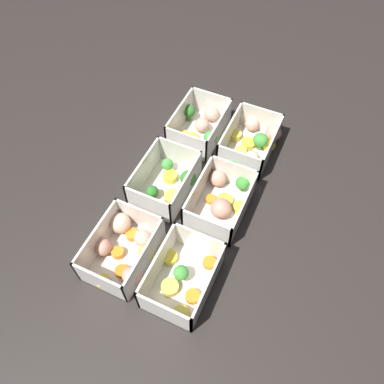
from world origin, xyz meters
name	(u,v)px	position (x,y,z in m)	size (l,w,h in m)	color
ground_plane	(192,198)	(0.00, 0.00, 0.00)	(4.00, 4.00, 0.00)	#282321
container_near_left	(182,279)	(-0.20, -0.07, 0.03)	(0.16, 0.13, 0.08)	silver
container_near_center	(222,201)	(0.01, -0.07, 0.03)	(0.18, 0.12, 0.08)	silver
container_near_right	(252,142)	(0.20, -0.07, 0.03)	(0.18, 0.14, 0.08)	silver
container_far_left	(123,248)	(-0.19, 0.07, 0.03)	(0.17, 0.14, 0.08)	silver
container_far_center	(168,182)	(0.00, 0.06, 0.03)	(0.16, 0.12, 0.08)	silver
container_far_right	(200,125)	(0.20, 0.07, 0.03)	(0.17, 0.12, 0.08)	silver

